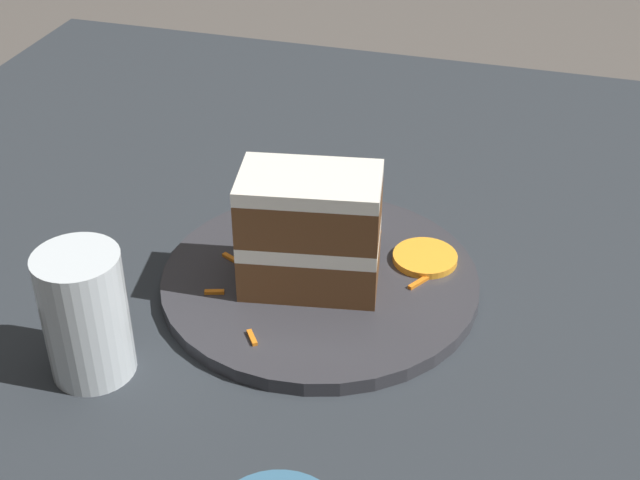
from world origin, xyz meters
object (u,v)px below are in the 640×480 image
drinking_glass (87,323)px  plate (320,281)px  cake_slice (310,231)px  orange_garnish (425,258)px  cream_dollop (327,193)px

drinking_glass → plate: bearing=-42.5°
plate → drinking_glass: bearing=137.5°
plate → drinking_glass: (-0.15, 0.13, 0.04)m
plate → cake_slice: cake_slice is taller
cake_slice → drinking_glass: 0.19m
plate → orange_garnish: (0.05, -0.08, 0.01)m
cream_dollop → orange_garnish: size_ratio=1.09×
orange_garnish → drinking_glass: (-0.19, 0.22, 0.03)m
cake_slice → orange_garnish: (0.06, -0.09, -0.05)m
orange_garnish → drinking_glass: drinking_glass is taller
cream_dollop → orange_garnish: bearing=-114.9°
cake_slice → cream_dollop: 0.11m
plate → cake_slice: bearing=156.8°
plate → cake_slice: size_ratio=2.20×
drinking_glass → orange_garnish: bearing=-48.3°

